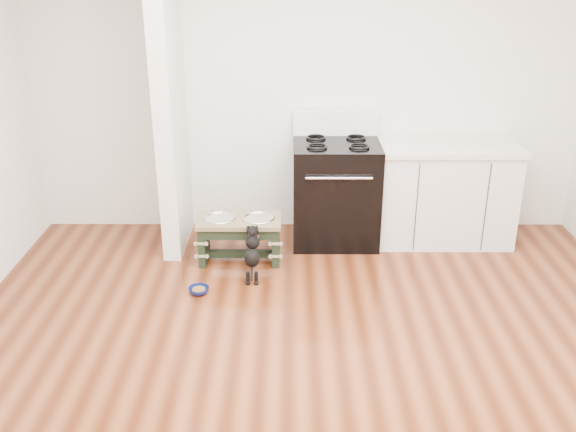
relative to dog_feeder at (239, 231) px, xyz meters
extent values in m
plane|color=#451C0C|center=(0.59, -1.72, -0.28)|extent=(5.00, 5.00, 0.00)
plane|color=silver|center=(0.59, 0.78, 1.07)|extent=(5.00, 0.00, 5.00)
cube|color=silver|center=(-0.59, 0.38, 1.07)|extent=(0.15, 0.80, 2.70)
cube|color=black|center=(0.84, 0.43, 0.18)|extent=(0.76, 0.65, 0.92)
cube|color=black|center=(0.84, 0.12, 0.12)|extent=(0.58, 0.02, 0.50)
cylinder|color=silver|center=(0.84, 0.08, 0.44)|extent=(0.56, 0.02, 0.02)
cube|color=white|center=(0.84, 0.71, 0.75)|extent=(0.76, 0.08, 0.22)
torus|color=black|center=(0.66, 0.29, 0.66)|extent=(0.18, 0.18, 0.02)
torus|color=black|center=(1.02, 0.29, 0.66)|extent=(0.18, 0.18, 0.02)
torus|color=black|center=(0.66, 0.57, 0.66)|extent=(0.18, 0.18, 0.02)
torus|color=black|center=(1.02, 0.57, 0.66)|extent=(0.18, 0.18, 0.02)
cube|color=silver|center=(1.82, 0.46, 0.15)|extent=(1.20, 0.60, 0.86)
cube|color=#C0B4A4|center=(1.82, 0.46, 0.61)|extent=(1.24, 0.64, 0.05)
cube|color=black|center=(1.82, 0.20, -0.23)|extent=(1.20, 0.06, 0.10)
cube|color=black|center=(-0.31, 0.01, -0.10)|extent=(0.06, 0.34, 0.35)
cube|color=black|center=(0.31, 0.01, -0.10)|extent=(0.06, 0.34, 0.35)
cube|color=black|center=(0.00, -0.15, 0.03)|extent=(0.56, 0.03, 0.09)
cube|color=black|center=(0.00, 0.01, -0.22)|extent=(0.56, 0.06, 0.06)
cube|color=brown|center=(0.00, 0.01, 0.09)|extent=(0.71, 0.38, 0.04)
cylinder|color=silver|center=(-0.16, 0.01, 0.09)|extent=(0.24, 0.24, 0.04)
cylinder|color=silver|center=(0.16, 0.01, 0.09)|extent=(0.24, 0.24, 0.04)
torus|color=silver|center=(-0.16, 0.01, 0.12)|extent=(0.27, 0.27, 0.02)
torus|color=silver|center=(0.16, 0.01, 0.12)|extent=(0.27, 0.27, 0.02)
cylinder|color=black|center=(0.09, -0.43, -0.22)|extent=(0.03, 0.03, 0.11)
cylinder|color=black|center=(0.16, -0.43, -0.22)|extent=(0.03, 0.03, 0.11)
sphere|color=black|center=(0.09, -0.44, -0.26)|extent=(0.04, 0.04, 0.04)
sphere|color=black|center=(0.16, -0.44, -0.26)|extent=(0.04, 0.04, 0.04)
ellipsoid|color=black|center=(0.13, -0.36, -0.08)|extent=(0.12, 0.29, 0.25)
sphere|color=black|center=(0.13, -0.27, 0.02)|extent=(0.12, 0.12, 0.12)
sphere|color=black|center=(0.13, -0.24, 0.10)|extent=(0.10, 0.10, 0.10)
sphere|color=black|center=(0.09, -0.17, 0.10)|extent=(0.03, 0.03, 0.03)
sphere|color=black|center=(0.16, -0.17, 0.10)|extent=(0.03, 0.03, 0.03)
cylinder|color=black|center=(0.13, -0.47, -0.16)|extent=(0.02, 0.08, 0.09)
torus|color=#D73F58|center=(0.13, -0.25, 0.06)|extent=(0.09, 0.06, 0.09)
imported|color=#0C1655|center=(-0.28, -0.58, -0.25)|extent=(0.20, 0.20, 0.05)
cylinder|color=#532D17|center=(-0.28, -0.58, -0.25)|extent=(0.10, 0.10, 0.02)
camera|label=1|loc=(0.43, -4.97, 2.22)|focal=40.00mm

